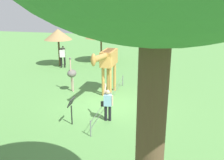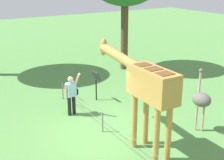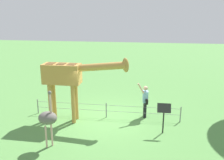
{
  "view_description": "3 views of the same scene",
  "coord_description": "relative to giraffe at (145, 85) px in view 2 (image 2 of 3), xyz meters",
  "views": [
    {
      "loc": [
        12.7,
        3.25,
        5.57
      ],
      "look_at": [
        -0.3,
        0.09,
        1.39
      ],
      "focal_mm": 40.75,
      "sensor_mm": 36.0,
      "label": 1
    },
    {
      "loc": [
        -8.41,
        4.87,
        5.29
      ],
      "look_at": [
        0.75,
        -0.77,
        1.55
      ],
      "focal_mm": 49.68,
      "sensor_mm": 36.0,
      "label": 2
    },
    {
      "loc": [
        1.87,
        -10.75,
        4.99
      ],
      "look_at": [
        0.21,
        0.6,
        1.76
      ],
      "focal_mm": 39.23,
      "sensor_mm": 36.0,
      "label": 3
    }
  ],
  "objects": [
    {
      "name": "ground_plane",
      "position": [
        1.58,
        0.5,
        -2.14
      ],
      "size": [
        60.0,
        60.0,
        0.0
      ],
      "primitive_type": "plane",
      "color": "#568E47"
    },
    {
      "name": "wire_fence",
      "position": [
        1.58,
        0.58,
        -1.74
      ],
      "size": [
        7.05,
        0.05,
        0.75
      ],
      "color": "slate",
      "rests_on": "ground_plane"
    },
    {
      "name": "info_sign",
      "position": [
        4.22,
        -0.63,
        -1.19
      ],
      "size": [
        0.56,
        0.21,
        1.32
      ],
      "color": "black",
      "rests_on": "ground_plane"
    },
    {
      "name": "giraffe",
      "position": [
        0.0,
        0.0,
        0.0
      ],
      "size": [
        3.92,
        0.73,
        3.1
      ],
      "color": "#BC8942",
      "rests_on": "ground_plane"
    },
    {
      "name": "ostrich",
      "position": [
        -0.11,
        -2.36,
        -0.97
      ],
      "size": [
        0.7,
        0.56,
        2.25
      ],
      "color": "#CC9E93",
      "rests_on": "ground_plane"
    },
    {
      "name": "visitor",
      "position": [
        3.43,
        0.89,
        -1.24
      ],
      "size": [
        0.55,
        0.58,
        1.77
      ],
      "color": "black",
      "rests_on": "ground_plane"
    }
  ]
}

